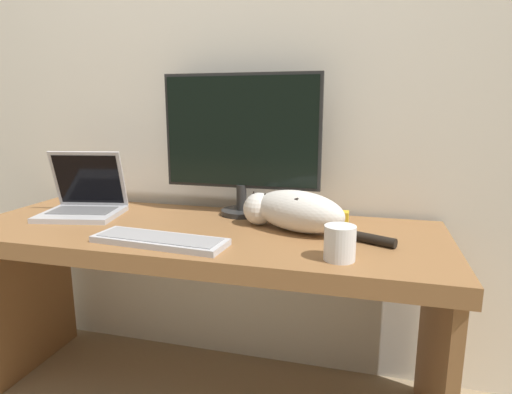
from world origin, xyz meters
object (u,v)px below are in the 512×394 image
(cat, at_px, (293,210))
(coffee_mug, at_px, (340,243))
(external_keyboard, at_px, (160,240))
(laptop, at_px, (84,203))
(monitor, at_px, (241,138))

(cat, xyz_separation_m, coffee_mug, (0.18, -0.26, -0.02))
(cat, bearing_deg, external_keyboard, -121.52)
(laptop, distance_m, cat, 0.85)
(laptop, height_order, coffee_mug, laptop)
(laptop, xyz_separation_m, coffee_mug, (1.03, -0.26, -0.00))
(monitor, relative_size, cat, 1.16)
(laptop, distance_m, coffee_mug, 1.06)
(external_keyboard, bearing_deg, laptop, 155.72)
(laptop, relative_size, coffee_mug, 3.34)
(monitor, bearing_deg, external_keyboard, -108.58)
(laptop, height_order, cat, laptop)
(monitor, height_order, external_keyboard, monitor)
(laptop, bearing_deg, cat, -11.04)
(cat, bearing_deg, laptop, -155.51)
(external_keyboard, xyz_separation_m, cat, (0.38, 0.26, 0.06))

